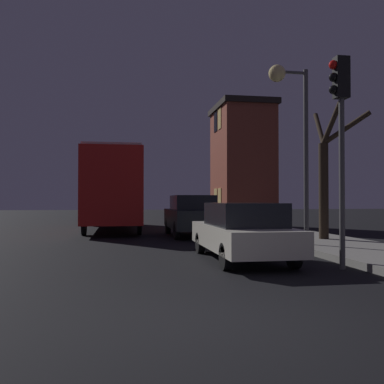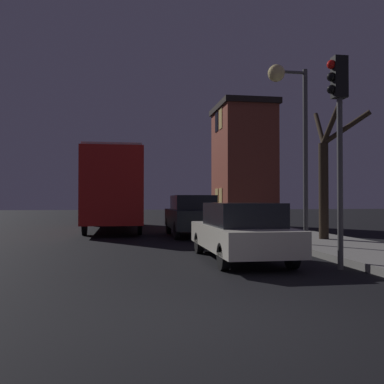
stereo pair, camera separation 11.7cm
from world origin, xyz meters
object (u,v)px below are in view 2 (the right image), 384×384
at_px(bare_tree, 326,173).
at_px(car_near_lane, 240,231).
at_px(traffic_light, 338,117).
at_px(car_mid_lane, 192,215).
at_px(streetlamp, 289,109).
at_px(bus, 114,185).

height_order(bare_tree, car_near_lane, bare_tree).
bearing_deg(traffic_light, car_mid_lane, 101.45).
distance_m(car_near_lane, car_mid_lane, 7.11).
relative_size(streetlamp, car_mid_lane, 1.19).
distance_m(streetlamp, car_mid_lane, 6.61).
bearing_deg(streetlamp, car_near_lane, -138.39).
bearing_deg(bus, bare_tree, -48.10).
relative_size(bare_tree, car_near_lane, 1.01).
relative_size(streetlamp, car_near_lane, 1.18).
bearing_deg(bus, car_near_lane, -73.88).
distance_m(streetlamp, car_near_lane, 4.38).
bearing_deg(bus, car_mid_lane, -53.22).
height_order(bare_tree, bus, bare_tree).
bearing_deg(traffic_light, car_near_lane, 135.55).
xyz_separation_m(traffic_light, bare_tree, (2.24, 5.03, -0.86)).
distance_m(streetlamp, bus, 11.19).
relative_size(bus, car_mid_lane, 2.20).
distance_m(traffic_light, car_mid_lane, 9.28).
distance_m(bare_tree, bus, 10.87).
bearing_deg(traffic_light, bare_tree, 66.01).
bearing_deg(bare_tree, bus, 131.90).
bearing_deg(bus, streetlamp, -61.19).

